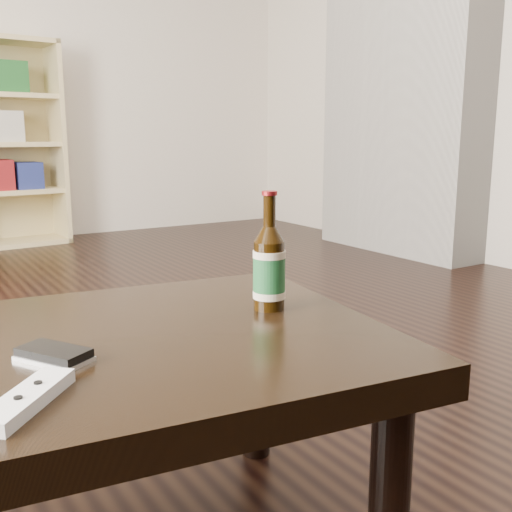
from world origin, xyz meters
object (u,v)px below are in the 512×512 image
beer_bottle (269,268)px  remote (27,399)px  coffee_table (42,383)px  phone (54,355)px  bookshelf (1,140)px

beer_bottle → remote: 0.53m
coffee_table → remote: remote is taller
beer_bottle → remote: size_ratio=1.51×
coffee_table → phone: (0.01, -0.06, 0.07)m
coffee_table → remote: 0.22m
bookshelf → coffee_table: (-0.56, -3.53, -0.36)m
phone → remote: remote is taller
phone → remote: size_ratio=0.84×
bookshelf → beer_bottle: 3.54m
coffee_table → beer_bottle: (0.43, -0.01, 0.14)m
bookshelf → coffee_table: size_ratio=1.14×
coffee_table → phone: phone is taller
coffee_table → beer_bottle: bearing=-1.0°
beer_bottle → phone: 0.43m
bookshelf → coffee_table: bearing=-103.3°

